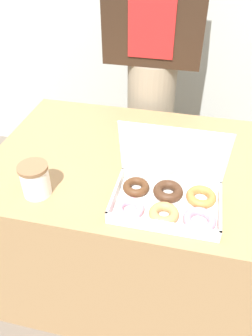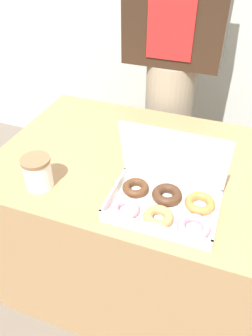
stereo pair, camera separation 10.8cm
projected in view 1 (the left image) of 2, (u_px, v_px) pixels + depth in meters
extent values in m
plane|color=#665B51|center=(135.00, 272.00, 1.75)|extent=(14.00, 14.00, 0.00)
cube|color=#99754C|center=(137.00, 224.00, 1.52)|extent=(1.16, 0.80, 0.76)
cube|color=white|center=(166.00, 206.00, 1.07)|extent=(0.35, 0.23, 0.01)
cube|color=white|center=(116.00, 193.00, 1.09)|extent=(0.01, 0.23, 0.04)
cube|color=white|center=(220.00, 210.00, 1.03)|extent=(0.01, 0.23, 0.04)
cube|color=white|center=(161.00, 226.00, 0.97)|extent=(0.35, 0.01, 0.04)
cube|color=white|center=(170.00, 180.00, 1.14)|extent=(0.35, 0.01, 0.04)
cube|color=white|center=(173.00, 153.00, 1.04)|extent=(0.35, 0.06, 0.22)
torus|color=pink|center=(129.00, 208.00, 1.04)|extent=(0.10, 0.10, 0.03)
torus|color=#4C2D19|center=(136.00, 187.00, 1.12)|extent=(0.13, 0.13, 0.03)
torus|color=#B27F4C|center=(164.00, 214.00, 1.02)|extent=(0.11, 0.11, 0.03)
torus|color=#422819|center=(168.00, 191.00, 1.10)|extent=(0.13, 0.13, 0.03)
torus|color=pink|center=(199.00, 220.00, 1.00)|extent=(0.11, 0.11, 0.03)
torus|color=#A87038|center=(201.00, 197.00, 1.08)|extent=(0.14, 0.14, 0.03)
cylinder|color=white|center=(36.00, 181.00, 1.09)|extent=(0.09, 0.09, 0.10)
cylinder|color=brown|center=(32.00, 167.00, 1.06)|extent=(0.10, 0.10, 0.01)
cylinder|color=gray|center=(149.00, 140.00, 1.91)|extent=(0.25, 0.25, 0.94)
cube|color=red|center=(152.00, 13.00, 1.39)|extent=(0.21, 0.01, 0.38)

